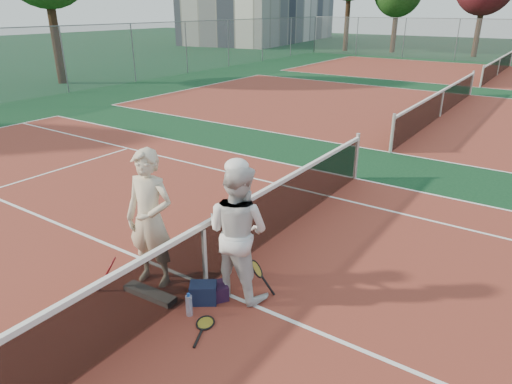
% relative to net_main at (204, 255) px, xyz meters
% --- Properties ---
extents(ground, '(130.00, 130.00, 0.00)m').
position_rel_net_main_xyz_m(ground, '(0.00, 0.00, -0.51)').
color(ground, '#0E341B').
rests_on(ground, ground).
extents(court_main, '(23.77, 10.97, 0.01)m').
position_rel_net_main_xyz_m(court_main, '(0.00, 0.00, -0.51)').
color(court_main, maroon).
rests_on(court_main, ground).
extents(court_far_a, '(23.77, 10.97, 0.01)m').
position_rel_net_main_xyz_m(court_far_a, '(0.00, 13.50, -0.51)').
color(court_far_a, maroon).
rests_on(court_far_a, ground).
extents(court_far_b, '(23.77, 10.97, 0.01)m').
position_rel_net_main_xyz_m(court_far_b, '(0.00, 27.00, -0.51)').
color(court_far_b, maroon).
rests_on(court_far_b, ground).
extents(net_main, '(0.10, 10.98, 1.02)m').
position_rel_net_main_xyz_m(net_main, '(0.00, 0.00, 0.00)').
color(net_main, black).
rests_on(net_main, ground).
extents(net_far_a, '(0.10, 10.98, 1.02)m').
position_rel_net_main_xyz_m(net_far_a, '(0.00, 13.50, 0.00)').
color(net_far_a, black).
rests_on(net_far_a, ground).
extents(net_far_b, '(0.10, 10.98, 1.02)m').
position_rel_net_main_xyz_m(net_far_b, '(0.00, 27.00, 0.00)').
color(net_far_b, black).
rests_on(net_far_b, ground).
extents(fence_left, '(0.06, 54.50, 3.00)m').
position_rel_net_main_xyz_m(fence_left, '(-16.00, 6.75, 0.99)').
color(fence_left, slate).
rests_on(fence_left, ground).
extents(player_a, '(0.83, 0.63, 2.04)m').
position_rel_net_main_xyz_m(player_a, '(-0.70, -0.32, 0.51)').
color(player_a, beige).
rests_on(player_a, ground).
extents(player_b, '(0.95, 0.74, 1.94)m').
position_rel_net_main_xyz_m(player_b, '(0.49, 0.15, 0.46)').
color(player_b, silver).
rests_on(player_b, ground).
extents(racket_red, '(0.41, 0.40, 0.54)m').
position_rel_net_main_xyz_m(racket_red, '(-1.01, -0.85, -0.24)').
color(racket_red, maroon).
rests_on(racket_red, ground).
extents(racket_black_held, '(0.43, 0.39, 0.52)m').
position_rel_net_main_xyz_m(racket_black_held, '(0.73, 0.26, -0.25)').
color(racket_black_held, black).
rests_on(racket_black_held, ground).
extents(racket_spare, '(0.49, 0.66, 0.04)m').
position_rel_net_main_xyz_m(racket_spare, '(0.56, -0.67, -0.49)').
color(racket_spare, black).
rests_on(racket_spare, ground).
extents(sports_bag_navy, '(0.44, 0.42, 0.29)m').
position_rel_net_main_xyz_m(sports_bag_navy, '(0.23, -0.32, -0.37)').
color(sports_bag_navy, '#101932').
rests_on(sports_bag_navy, ground).
extents(sports_bag_purple, '(0.33, 0.31, 0.22)m').
position_rel_net_main_xyz_m(sports_bag_purple, '(0.36, -0.12, -0.40)').
color(sports_bag_purple, black).
rests_on(sports_bag_purple, ground).
extents(net_cover_canvas, '(0.85, 0.24, 0.09)m').
position_rel_net_main_xyz_m(net_cover_canvas, '(-0.48, -0.65, -0.47)').
color(net_cover_canvas, slate).
rests_on(net_cover_canvas, ground).
extents(water_bottle, '(0.09, 0.09, 0.30)m').
position_rel_net_main_xyz_m(water_bottle, '(0.27, -0.65, -0.36)').
color(water_bottle, silver).
rests_on(water_bottle, ground).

